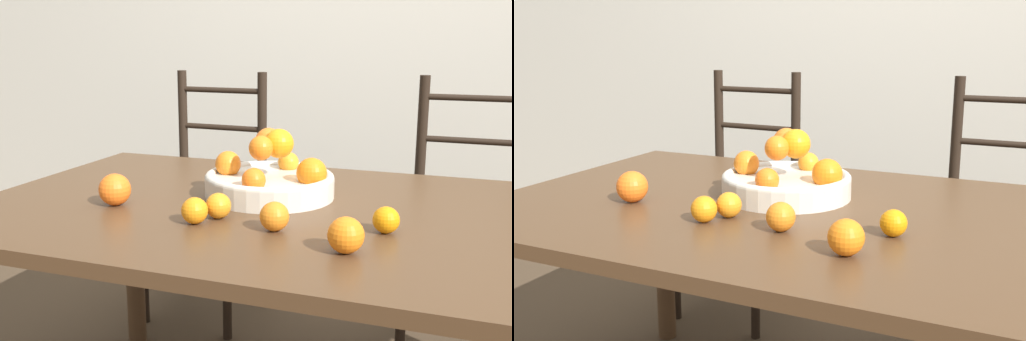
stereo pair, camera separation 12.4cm
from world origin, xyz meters
The scene contains 11 objects.
wall_back centered at (0.00, 1.54, 1.30)m, with size 8.00×0.06×2.60m.
dining_table centered at (0.00, 0.00, 0.65)m, with size 1.82×1.02×0.73m.
fruit_bowl centered at (-0.17, 0.09, 0.78)m, with size 0.36×0.36×0.19m.
orange_loose_0 centered at (0.12, -0.28, 0.77)m, with size 0.08×0.08×0.08m.
orange_loose_1 centered at (-0.22, -0.15, 0.76)m, with size 0.06×0.06×0.06m.
orange_loose_2 centered at (-0.25, -0.21, 0.76)m, with size 0.06×0.06×0.06m.
orange_loose_3 centered at (0.18, -0.13, 0.76)m, with size 0.06×0.06×0.06m.
orange_loose_4 centered at (-0.52, -0.14, 0.77)m, with size 0.08×0.08×0.08m.
orange_loose_5 centered at (-0.06, -0.20, 0.77)m, with size 0.07×0.07×0.07m.
chair_left centered at (-0.69, 0.80, 0.47)m, with size 0.44×0.42×1.02m.
chair_right centered at (0.35, 0.80, 0.47)m, with size 0.43×0.41×1.02m.
Camera 1 is at (0.35, -1.43, 1.16)m, focal length 42.00 mm.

